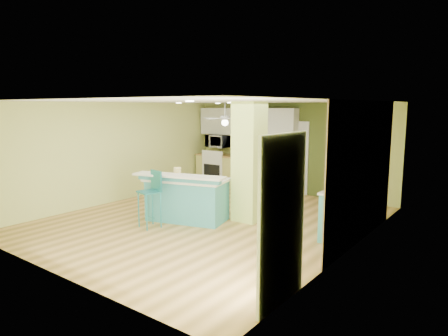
{
  "coord_description": "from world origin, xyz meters",
  "views": [
    {
      "loc": [
        5.18,
        -6.41,
        2.4
      ],
      "look_at": [
        0.07,
        0.4,
        1.08
      ],
      "focal_mm": 32.0,
      "sensor_mm": 36.0,
      "label": 1
    }
  ],
  "objects_px": {
    "peninsula": "(187,198)",
    "side_counter": "(347,212)",
    "bar_stool": "(152,190)",
    "fruit_bowl": "(249,156)",
    "canister": "(177,172)"
  },
  "relations": [
    {
      "from": "peninsula",
      "to": "side_counter",
      "type": "xyz_separation_m",
      "value": [
        3.09,
        1.0,
        -0.02
      ]
    },
    {
      "from": "bar_stool",
      "to": "fruit_bowl",
      "type": "height_order",
      "value": "bar_stool"
    },
    {
      "from": "side_counter",
      "to": "fruit_bowl",
      "type": "relative_size",
      "value": 4.89
    },
    {
      "from": "canister",
      "to": "peninsula",
      "type": "bearing_deg",
      "value": -14.63
    },
    {
      "from": "peninsula",
      "to": "canister",
      "type": "distance_m",
      "value": 0.63
    },
    {
      "from": "peninsula",
      "to": "canister",
      "type": "relative_size",
      "value": 10.51
    },
    {
      "from": "side_counter",
      "to": "canister",
      "type": "xyz_separation_m",
      "value": [
        -3.45,
        -0.91,
        0.54
      ]
    },
    {
      "from": "fruit_bowl",
      "to": "canister",
      "type": "relative_size",
      "value": 1.49
    },
    {
      "from": "peninsula",
      "to": "fruit_bowl",
      "type": "bearing_deg",
      "value": 85.71
    },
    {
      "from": "bar_stool",
      "to": "canister",
      "type": "bearing_deg",
      "value": 110.72
    },
    {
      "from": "side_counter",
      "to": "canister",
      "type": "relative_size",
      "value": 7.3
    },
    {
      "from": "canister",
      "to": "fruit_bowl",
      "type": "bearing_deg",
      "value": 95.74
    },
    {
      "from": "bar_stool",
      "to": "side_counter",
      "type": "height_order",
      "value": "bar_stool"
    },
    {
      "from": "canister",
      "to": "side_counter",
      "type": "bearing_deg",
      "value": 14.79
    },
    {
      "from": "peninsula",
      "to": "canister",
      "type": "height_order",
      "value": "canister"
    }
  ]
}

